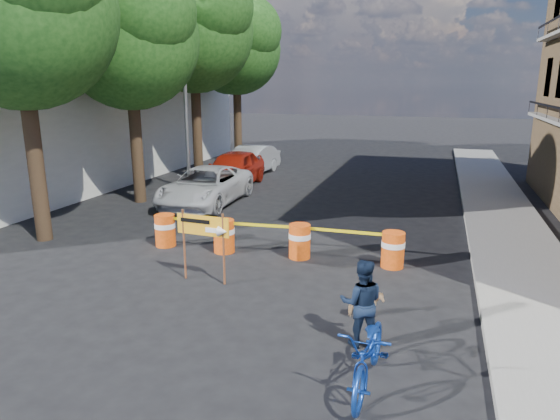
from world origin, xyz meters
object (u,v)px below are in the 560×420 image
Objects in this scene: pedestrian at (362,303)px; bicycle at (371,323)px; barrel_far_right at (393,249)px; suv_white at (206,186)px; barrel_far_left at (165,230)px; sedan_silver at (251,161)px; sedan_red at (233,169)px; detour_sign at (209,232)px; dog at (366,305)px; barrel_mid_left at (224,235)px; barrel_mid_right at (300,240)px.

bicycle is (0.31, -1.22, 0.26)m from pedestrian.
bicycle is at bearing -88.59° from barrel_far_right.
suv_white is at bearing 129.74° from bicycle.
bicycle is (0.13, -5.23, 0.58)m from barrel_far_right.
sedan_silver is at bearing 98.55° from barrel_far_left.
barrel_far_left and barrel_far_right have the same top height.
sedan_silver reaches higher than barrel_far_left.
suv_white is (-7.43, 9.83, -0.36)m from bicycle.
sedan_silver is at bearing 92.99° from sedan_red.
bicycle is at bearing -33.26° from detour_sign.
dog is at bearing -48.46° from suv_white.
detour_sign is 0.33× the size of suv_white.
detour_sign is at bearing -73.15° from sedan_red.
barrel_mid_right is (2.06, 0.18, 0.00)m from barrel_mid_left.
detour_sign reaches higher than barrel_mid_left.
detour_sign reaches higher than barrel_mid_right.
dog is (-0.05, 1.02, -0.51)m from pedestrian.
dog is at bearing -54.04° from barrel_mid_right.
sedan_red reaches higher than suv_white.
detour_sign reaches higher than sedan_red.
sedan_silver is (-3.46, 11.12, 0.23)m from barrel_mid_left.
dog is at bearing -24.80° from barrel_far_left.
sedan_red reaches higher than sedan_silver.
barrel_far_left is 0.18× the size of suv_white.
barrel_mid_left is 1.00× the size of barrel_far_right.
pedestrian is at bearing -22.06° from detour_sign.
barrel_far_left is 11.26m from sedan_silver.
bicycle reaches higher than barrel_far_left.
dog is (3.65, -0.74, -0.93)m from detour_sign.
barrel_mid_right is at bearing -71.45° from pedestrian.
bicycle is (4.57, -5.02, 0.58)m from barrel_mid_left.
bicycle is at bearing -47.68° from barrel_mid_left.
barrel_mid_right is 0.57× the size of pedestrian.
barrel_mid_right is 1.00× the size of barrel_far_right.
sedan_red is (-7.40, 11.97, -0.00)m from pedestrian.
sedan_silver is at bearing 119.11° from bicycle.
dog is at bearing -8.12° from detour_sign.
suv_white is at bearing 120.72° from barrel_mid_left.
dog is (-0.24, -2.99, -0.20)m from barrel_far_right.
barrel_far_right is 0.57× the size of pedestrian.
barrel_far_left is 1.00× the size of barrel_mid_right.
barrel_far_right is at bearing 2.82° from barrel_mid_left.
sedan_red is (-1.36, 8.19, 0.31)m from barrel_far_left.
suv_white is (-3.41, 6.85, -0.52)m from detour_sign.
detour_sign is 0.39× the size of sedan_silver.
bicycle reaches higher than pedestrian.
barrel_mid_right reaches higher than dog.
detour_sign is at bearing -74.97° from barrel_mid_left.
barrel_far_right is 0.21× the size of sedan_silver.
pedestrian is 2.40× the size of dog.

